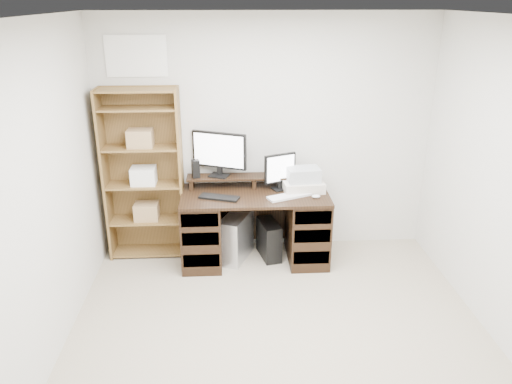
{
  "coord_description": "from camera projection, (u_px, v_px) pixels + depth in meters",
  "views": [
    {
      "loc": [
        -0.39,
        -3.07,
        2.62
      ],
      "look_at": [
        -0.13,
        1.43,
        0.85
      ],
      "focal_mm": 35.0,
      "sensor_mm": 36.0,
      "label": 1
    }
  ],
  "objects": [
    {
      "name": "room",
      "position": [
        287.0,
        213.0,
        3.38
      ],
      "size": [
        3.54,
        4.04,
        2.54
      ],
      "color": "tan",
      "rests_on": "ground"
    },
    {
      "name": "printer",
      "position": [
        303.0,
        186.0,
        5.15
      ],
      "size": [
        0.43,
        0.34,
        0.1
      ],
      "primitive_type": "cube",
      "rotation": [
        0.0,
        0.0,
        0.07
      ],
      "color": "beige",
      "rests_on": "desk"
    },
    {
      "name": "riser_shelf",
      "position": [
        254.0,
        178.0,
        5.24
      ],
      "size": [
        1.4,
        0.22,
        0.12
      ],
      "color": "black",
      "rests_on": "desk"
    },
    {
      "name": "desk",
      "position": [
        255.0,
        226.0,
        5.21
      ],
      "size": [
        1.5,
        0.7,
        0.75
      ],
      "color": "black",
      "rests_on": "ground"
    },
    {
      "name": "tower_black",
      "position": [
        269.0,
        239.0,
        5.33
      ],
      "size": [
        0.25,
        0.43,
        0.4
      ],
      "rotation": [
        0.0,
        0.0,
        0.22
      ],
      "color": "black",
      "rests_on": "ground"
    },
    {
      "name": "keyboard_white",
      "position": [
        289.0,
        196.0,
        4.99
      ],
      "size": [
        0.47,
        0.31,
        0.02
      ],
      "primitive_type": "cube",
      "rotation": [
        0.0,
        0.0,
        0.41
      ],
      "color": "silver",
      "rests_on": "desk"
    },
    {
      "name": "mouse",
      "position": [
        316.0,
        196.0,
        4.96
      ],
      "size": [
        0.09,
        0.06,
        0.03
      ],
      "primitive_type": "ellipsoid",
      "rotation": [
        0.0,
        0.0,
        0.05
      ],
      "color": "silver",
      "rests_on": "desk"
    },
    {
      "name": "tower_silver",
      "position": [
        236.0,
        237.0,
        5.28
      ],
      "size": [
        0.39,
        0.54,
        0.49
      ],
      "primitive_type": "cube",
      "rotation": [
        0.0,
        0.0,
        -0.39
      ],
      "color": "silver",
      "rests_on": "ground"
    },
    {
      "name": "speaker",
      "position": [
        196.0,
        169.0,
        5.14
      ],
      "size": [
        0.09,
        0.09,
        0.19
      ],
      "primitive_type": "cube",
      "rotation": [
        0.0,
        0.0,
        0.28
      ],
      "color": "black",
      "rests_on": "riser_shelf"
    },
    {
      "name": "monitor_small",
      "position": [
        280.0,
        170.0,
        5.12
      ],
      "size": [
        0.33,
        0.19,
        0.38
      ],
      "rotation": [
        0.0,
        0.0,
        0.39
      ],
      "color": "black",
      "rests_on": "desk"
    },
    {
      "name": "monitor_wide",
      "position": [
        219.0,
        152.0,
        5.13
      ],
      "size": [
        0.56,
        0.26,
        0.47
      ],
      "rotation": [
        0.0,
        0.0,
        -0.4
      ],
      "color": "black",
      "rests_on": "riser_shelf"
    },
    {
      "name": "keyboard_black",
      "position": [
        219.0,
        197.0,
        4.95
      ],
      "size": [
        0.42,
        0.25,
        0.02
      ],
      "primitive_type": "cube",
      "rotation": [
        0.0,
        0.0,
        -0.33
      ],
      "color": "black",
      "rests_on": "desk"
    },
    {
      "name": "bookshelf",
      "position": [
        144.0,
        173.0,
        5.16
      ],
      "size": [
        0.8,
        0.3,
        1.8
      ],
      "color": "brown",
      "rests_on": "ground"
    },
    {
      "name": "basket",
      "position": [
        303.0,
        175.0,
        5.1
      ],
      "size": [
        0.35,
        0.26,
        0.14
      ],
      "primitive_type": "cube",
      "rotation": [
        0.0,
        0.0,
        0.1
      ],
      "color": "#A5ACB1",
      "rests_on": "printer"
    }
  ]
}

